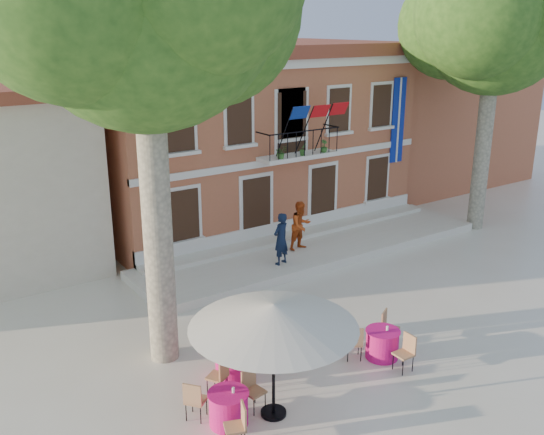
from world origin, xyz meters
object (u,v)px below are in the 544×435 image
Objects in this scene: plane_tree_east at (496,22)px; patio_umbrella at (274,316)px; pedestrian_navy at (281,239)px; cafe_table_0 at (233,362)px; cafe_table_1 at (382,342)px; cafe_table_2 at (228,407)px; pedestrian_orange at (301,226)px.

plane_tree_east is 16.58m from patio_umbrella.
cafe_table_0 is (-4.78, -4.74, -0.80)m from pedestrian_navy.
pedestrian_navy is 0.98× the size of cafe_table_1.
patio_umbrella is 8.18m from pedestrian_navy.
patio_umbrella is 1.94× the size of cafe_table_0.
cafe_table_2 is at bearing 164.50° from patio_umbrella.
cafe_table_0 is 3.91m from cafe_table_1.
cafe_table_2 is at bearing -123.63° from cafe_table_0.
cafe_table_1 is (-1.12, -6.12, -0.79)m from pedestrian_navy.
plane_tree_east reaches higher than cafe_table_0.
pedestrian_orange is 0.98× the size of cafe_table_2.
cafe_table_2 is (-4.66, -0.12, 0.00)m from cafe_table_1.
patio_umbrella is 1.96× the size of cafe_table_2.
pedestrian_navy is at bearing -158.47° from pedestrian_orange.
pedestrian_orange is 8.34m from cafe_table_0.
plane_tree_east is 6.14× the size of pedestrian_navy.
patio_umbrella is 2.23m from cafe_table_2.
plane_tree_east is 10.90m from pedestrian_orange.
cafe_table_2 is (-5.78, -6.24, -0.79)m from pedestrian_navy.
pedestrian_navy is (4.80, 6.51, -1.20)m from patio_umbrella.
cafe_table_0 is at bearing 89.52° from patio_umbrella.
cafe_table_1 is (3.68, 0.40, -1.99)m from patio_umbrella.
patio_umbrella reaches higher than cafe_table_2.
plane_tree_east is 11.93m from pedestrian_navy.
pedestrian_orange is at bearing 69.66° from cafe_table_1.
cafe_table_1 is (-2.55, -6.88, -0.78)m from pedestrian_orange.
pedestrian_navy is 0.99× the size of cafe_table_2.
cafe_table_0 and cafe_table_1 have the same top height.
pedestrian_orange is 10.09m from cafe_table_2.
cafe_table_1 and cafe_table_2 have the same top height.
plane_tree_east reaches higher than pedestrian_orange.
pedestrian_orange reaches higher than cafe_table_1.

